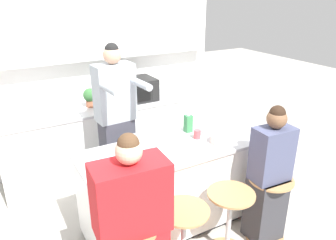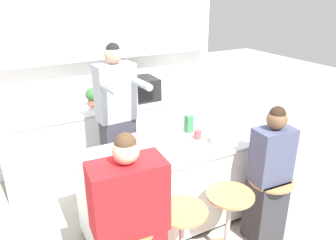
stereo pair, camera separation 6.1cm
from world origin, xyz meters
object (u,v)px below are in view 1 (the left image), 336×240
object	(u,v)px
fruit_bowl	(222,139)
person_cooking	(117,129)
bar_stool_center_left	(184,237)
bar_stool_rightmost	(268,203)
coffee_cup_near	(197,134)
kitchen_island	(172,187)
microwave	(137,89)
cooking_pot	(140,144)
person_wrapped_blanket	(133,228)
juice_carton	(188,123)
person_seated_near	(268,181)
potted_plant	(90,96)
bar_stool_center_right	(229,219)

from	to	relation	value
fruit_bowl	person_cooking	bearing A→B (deg)	133.20
bar_stool_center_left	bar_stool_rightmost	distance (m)	0.94
person_cooking	coffee_cup_near	distance (m)	0.87
kitchen_island	microwave	bearing A→B (deg)	79.05
bar_stool_center_left	coffee_cup_near	size ratio (longest dim) A/B	6.32
cooking_pot	microwave	distance (m)	1.39
person_wrapped_blanket	fruit_bowl	size ratio (longest dim) A/B	6.33
juice_carton	microwave	world-z (taller)	microwave
juice_carton	cooking_pot	bearing A→B (deg)	-166.66
microwave	bar_stool_rightmost	bearing A→B (deg)	-77.22
bar_stool_rightmost	microwave	distance (m)	2.12
bar_stool_rightmost	cooking_pot	size ratio (longest dim) A/B	2.18
bar_stool_rightmost	person_wrapped_blanket	distance (m)	1.41
bar_stool_center_left	person_seated_near	xyz separation A→B (m)	(0.92, 0.00, 0.24)
cooking_pot	fruit_bowl	xyz separation A→B (m)	(0.76, -0.23, -0.03)
person_cooking	fruit_bowl	size ratio (longest dim) A/B	8.04
kitchen_island	bar_stool_rightmost	xyz separation A→B (m)	(0.71, -0.61, -0.07)
person_wrapped_blanket	potted_plant	size ratio (longest dim) A/B	6.13
person_seated_near	fruit_bowl	xyz separation A→B (m)	(-0.22, 0.44, 0.30)
kitchen_island	potted_plant	xyz separation A→B (m)	(-0.34, 1.39, 0.61)
bar_stool_center_left	person_cooking	world-z (taller)	person_cooking
bar_stool_rightmost	coffee_cup_near	distance (m)	0.94
kitchen_island	potted_plant	size ratio (longest dim) A/B	7.65
bar_stool_center_right	fruit_bowl	xyz separation A→B (m)	(0.23, 0.45, 0.54)
person_wrapped_blanket	fruit_bowl	xyz separation A→B (m)	(1.15, 0.44, 0.27)
coffee_cup_near	microwave	world-z (taller)	microwave
kitchen_island	coffee_cup_near	xyz separation A→B (m)	(0.32, 0.04, 0.48)
kitchen_island	bar_stool_rightmost	world-z (taller)	kitchen_island
person_seated_near	juice_carton	xyz separation A→B (m)	(-0.36, 0.82, 0.36)
fruit_bowl	potted_plant	size ratio (longest dim) A/B	0.97
bar_stool_center_left	coffee_cup_near	distance (m)	1.01
bar_stool_rightmost	person_wrapped_blanket	size ratio (longest dim) A/B	0.46
kitchen_island	potted_plant	distance (m)	1.55
cooking_pot	coffee_cup_near	distance (m)	0.61
person_wrapped_blanket	cooking_pot	distance (m)	0.83
fruit_bowl	coffee_cup_near	size ratio (longest dim) A/B	2.15
person_seated_near	coffee_cup_near	bearing A→B (deg)	123.34
bar_stool_center_right	cooking_pot	xyz separation A→B (m)	(-0.53, 0.69, 0.57)
coffee_cup_near	juice_carton	xyz separation A→B (m)	(0.01, 0.18, 0.05)
bar_stool_center_left	potted_plant	size ratio (longest dim) A/B	2.84
person_cooking	cooking_pot	world-z (taller)	person_cooking
kitchen_island	bar_stool_center_right	world-z (taller)	kitchen_island
bar_stool_rightmost	microwave	bearing A→B (deg)	102.78
person_wrapped_blanket	juice_carton	distance (m)	1.34
coffee_cup_near	juice_carton	bearing A→B (deg)	87.10
juice_carton	potted_plant	size ratio (longest dim) A/B	0.86
bar_stool_center_right	microwave	distance (m)	2.07
kitchen_island	coffee_cup_near	size ratio (longest dim) A/B	17.01
kitchen_island	bar_stool_center_left	bearing A→B (deg)	-111.43
person_wrapped_blanket	cooking_pot	world-z (taller)	person_wrapped_blanket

